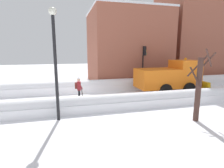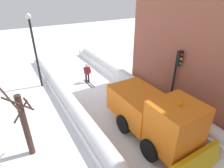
{
  "view_description": "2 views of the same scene",
  "coord_description": "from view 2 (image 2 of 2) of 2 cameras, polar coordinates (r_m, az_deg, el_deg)",
  "views": [
    {
      "loc": [
        13.24,
        -1.48,
        3.69
      ],
      "look_at": [
        -0.78,
        2.2,
        0.99
      ],
      "focal_mm": 28.51,
      "sensor_mm": 36.0,
      "label": 1
    },
    {
      "loc": [
        5.58,
        12.94,
        7.37
      ],
      "look_at": [
        -0.61,
        2.5,
        1.05
      ],
      "focal_mm": 29.58,
      "sensor_mm": 36.0,
      "label": 2
    }
  ],
  "objects": [
    {
      "name": "plow_truck",
      "position": [
        10.02,
        12.81,
        -9.3
      ],
      "size": [
        3.2,
        5.98,
        3.12
      ],
      "color": "orange",
      "rests_on": "ground"
    },
    {
      "name": "building_brick_near",
      "position": [
        15.07,
        29.32,
        11.66
      ],
      "size": [
        7.97,
        8.41,
        8.24
      ],
      "color": "#9E5642",
      "rests_on": "ground"
    },
    {
      "name": "skier",
      "position": [
        15.94,
        -7.73,
        3.72
      ],
      "size": [
        0.62,
        1.8,
        1.81
      ],
      "color": "black",
      "rests_on": "ground"
    },
    {
      "name": "street_lamp",
      "position": [
        15.49,
        -23.02,
        11.39
      ],
      "size": [
        0.4,
        0.4,
        5.8
      ],
      "color": "black",
      "rests_on": "ground"
    },
    {
      "name": "traffic_light_pole",
      "position": [
        11.92,
        19.37,
        4.0
      ],
      "size": [
        0.28,
        0.42,
        4.15
      ],
      "color": "black",
      "rests_on": "ground"
    },
    {
      "name": "bare_tree_near",
      "position": [
        9.54,
        -25.35,
        -11.13
      ],
      "size": [
        1.1,
        1.08,
        3.81
      ],
      "color": "#462E27",
      "rests_on": "ground"
    }
  ]
}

